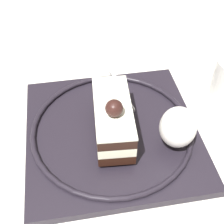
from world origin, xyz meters
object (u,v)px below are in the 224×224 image
Objects in this scene: fork at (118,88)px; whipped_cream_dollop at (178,127)px; dessert_plate at (112,131)px; cake_slice at (113,118)px.

whipped_cream_dollop is at bearing 22.80° from fork.
dessert_plate is 0.04m from cake_slice.
whipped_cream_dollop is 0.50× the size of fork.
cake_slice is at bearing -17.71° from fork.
dessert_plate is at bearing -120.30° from whipped_cream_dollop.
fork is at bearing 160.86° from dessert_plate.
dessert_plate is at bearing -19.14° from fork.
cake_slice is 0.09m from fork.
whipped_cream_dollop is 0.14m from fork.
dessert_plate is 2.06× the size of cake_slice.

